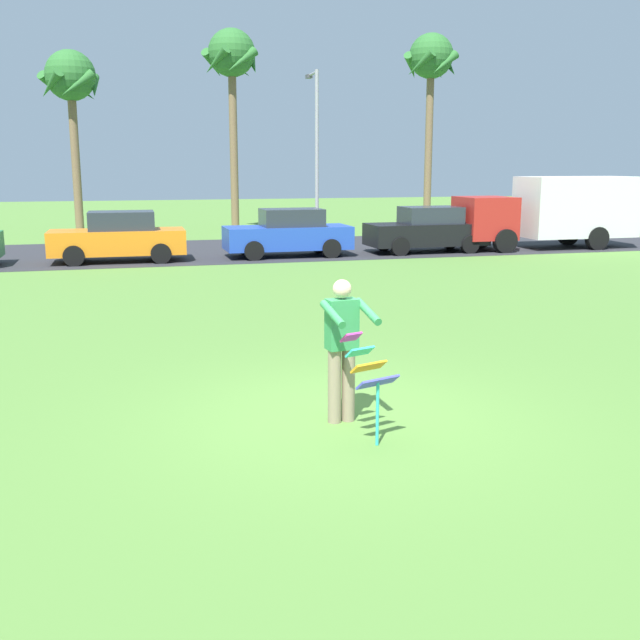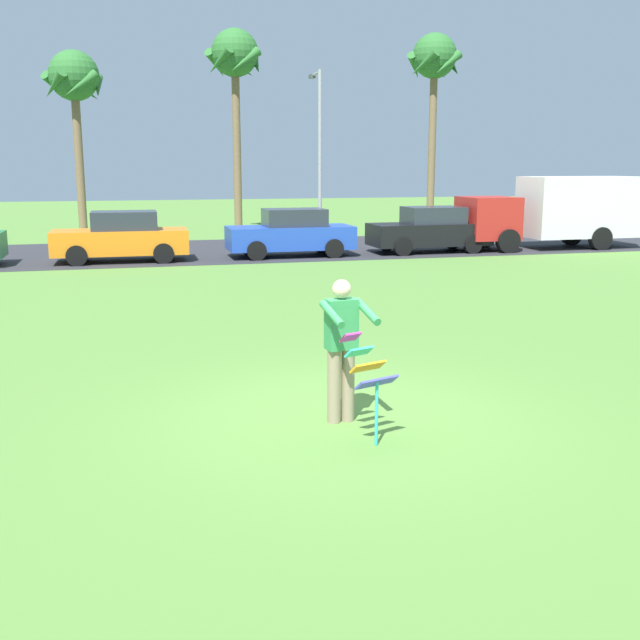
# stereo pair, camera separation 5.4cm
# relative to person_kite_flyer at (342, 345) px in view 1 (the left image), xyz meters

# --- Properties ---
(ground_plane) EXTENTS (120.00, 120.00, 0.00)m
(ground_plane) POSITION_rel_person_kite_flyer_xyz_m (0.09, 0.17, -0.95)
(ground_plane) COLOR #568438
(road_strip) EXTENTS (120.00, 8.00, 0.01)m
(road_strip) POSITION_rel_person_kite_flyer_xyz_m (0.09, 18.89, -0.95)
(road_strip) COLOR #2D2D33
(road_strip) RESTS_ON ground
(person_kite_flyer) EXTENTS (0.59, 0.69, 1.73)m
(person_kite_flyer) POSITION_rel_person_kite_flyer_xyz_m (0.00, 0.00, 0.00)
(person_kite_flyer) COLOR gray
(person_kite_flyer) RESTS_ON ground
(kite_held) EXTENTS (0.56, 0.72, 1.19)m
(kite_held) POSITION_rel_person_kite_flyer_xyz_m (0.10, -0.69, -0.14)
(kite_held) COLOR #D83399
(kite_held) RESTS_ON ground
(parked_car_orange) EXTENTS (4.22, 1.88, 1.60)m
(parked_car_orange) POSITION_rel_person_kite_flyer_xyz_m (-2.51, 16.49, -0.18)
(parked_car_orange) COLOR orange
(parked_car_orange) RESTS_ON ground
(parked_car_blue) EXTENTS (4.21, 1.86, 1.60)m
(parked_car_blue) POSITION_rel_person_kite_flyer_xyz_m (3.02, 16.49, -0.18)
(parked_car_blue) COLOR #2347B7
(parked_car_blue) RESTS_ON ground
(parked_car_black) EXTENTS (4.23, 1.88, 1.60)m
(parked_car_black) POSITION_rel_person_kite_flyer_xyz_m (8.04, 16.49, -0.18)
(parked_car_black) COLOR black
(parked_car_black) RESTS_ON ground
(parked_truck_red_cab) EXTENTS (6.70, 2.13, 2.62)m
(parked_truck_red_cab) POSITION_rel_person_kite_flyer_xyz_m (13.13, 16.49, 0.46)
(parked_truck_red_cab) COLOR #B2231E
(parked_truck_red_cab) RESTS_ON ground
(palm_tree_right_near) EXTENTS (2.58, 2.71, 7.79)m
(palm_tree_right_near) POSITION_rel_person_kite_flyer_xyz_m (-4.13, 26.41, 5.48)
(palm_tree_right_near) COLOR brown
(palm_tree_right_near) RESTS_ON ground
(palm_tree_centre_far) EXTENTS (2.58, 2.71, 8.99)m
(palm_tree_centre_far) POSITION_rel_person_kite_flyer_xyz_m (2.77, 26.72, 6.58)
(palm_tree_centre_far) COLOR brown
(palm_tree_centre_far) RESTS_ON ground
(palm_tree_far_left) EXTENTS (2.58, 2.71, 9.16)m
(palm_tree_far_left) POSITION_rel_person_kite_flyer_xyz_m (12.28, 26.60, 6.74)
(palm_tree_far_left) COLOR brown
(palm_tree_far_left) RESTS_ON ground
(streetlight_pole) EXTENTS (0.24, 1.65, 7.00)m
(streetlight_pole) POSITION_rel_person_kite_flyer_xyz_m (5.96, 24.08, 3.05)
(streetlight_pole) COLOR #9E9EA3
(streetlight_pole) RESTS_ON ground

